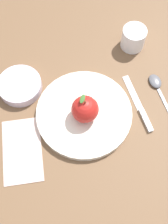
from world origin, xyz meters
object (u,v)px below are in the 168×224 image
object	(u,v)px
apple	(85,109)
spoon	(158,86)
linen_napkin	(22,150)
cup	(134,37)
side_bowl	(20,85)
dinner_plate	(84,113)
knife	(140,108)

from	to	relation	value
apple	spoon	distance (m)	0.24
linen_napkin	spoon	bearing A→B (deg)	-103.57
linen_napkin	cup	bearing A→B (deg)	-82.79
side_bowl	dinner_plate	bearing A→B (deg)	-155.19
apple	dinner_plate	bearing A→B (deg)	-22.22
spoon	dinner_plate	bearing A→B (deg)	72.06
spoon	side_bowl	bearing A→B (deg)	50.11
cup	spoon	world-z (taller)	cup
apple	cup	xyz separation A→B (m)	(0.09, -0.27, -0.02)
side_bowl	spoon	distance (m)	0.40
side_bowl	spoon	world-z (taller)	side_bowl
apple	cup	world-z (taller)	apple
knife	linen_napkin	bearing A→B (deg)	70.58
dinner_plate	knife	xyz separation A→B (m)	(-0.09, -0.13, -0.01)
knife	linen_napkin	size ratio (longest dim) A/B	1.01
dinner_plate	side_bowl	size ratio (longest dim) A/B	2.12
side_bowl	cup	bearing A→B (deg)	-105.36
apple	linen_napkin	xyz separation A→B (m)	(0.04, 0.19, -0.05)
dinner_plate	cup	xyz separation A→B (m)	(0.09, -0.27, 0.03)
side_bowl	knife	world-z (taller)	side_bowl
dinner_plate	linen_napkin	distance (m)	0.19
spoon	linen_napkin	xyz separation A→B (m)	(0.10, 0.41, -0.00)
side_bowl	linen_napkin	distance (m)	0.19
dinner_plate	side_bowl	xyz separation A→B (m)	(0.18, 0.08, 0.01)
apple	linen_napkin	distance (m)	0.20
side_bowl	knife	xyz separation A→B (m)	(-0.27, -0.22, -0.01)
knife	side_bowl	bearing A→B (deg)	38.94
cup	dinner_plate	bearing A→B (deg)	107.69
apple	side_bowl	bearing A→B (deg)	23.05
side_bowl	linen_napkin	world-z (taller)	side_bowl
apple	knife	size ratio (longest dim) A/B	0.47
knife	spoon	world-z (taller)	spoon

